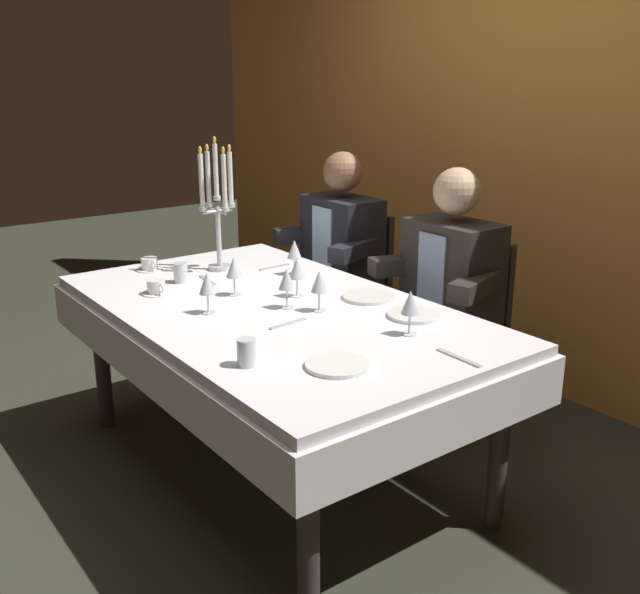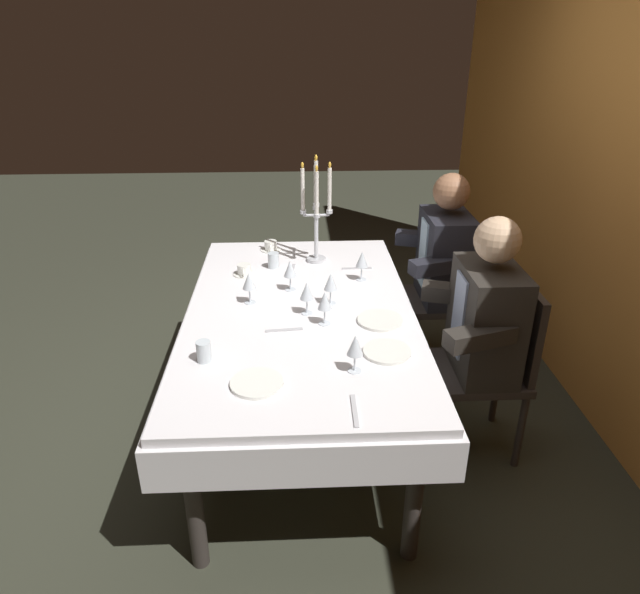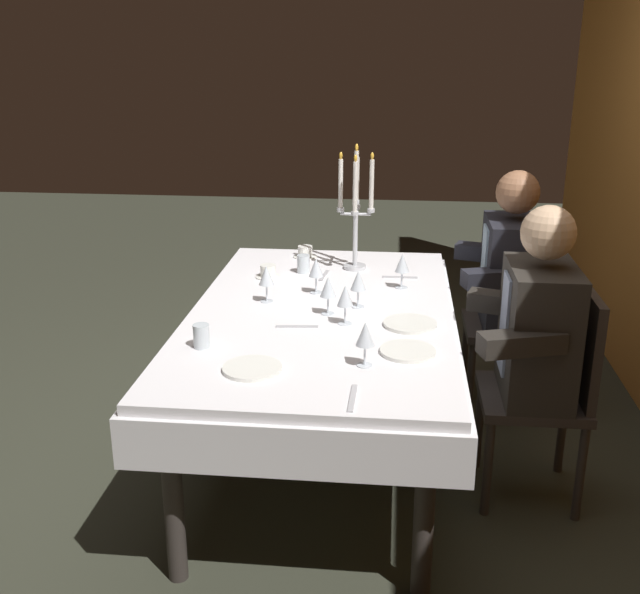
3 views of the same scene
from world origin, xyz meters
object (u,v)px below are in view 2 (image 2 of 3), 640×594
Objects in this scene: water_tumbler_0 at (204,351)px; coffee_cup_1 at (244,270)px; wine_glass_3 at (290,269)px; dinner_plate_2 at (387,352)px; wine_glass_2 at (325,302)px; wine_glass_6 at (355,346)px; seated_diner_1 at (487,319)px; coffee_cup_0 at (271,246)px; seated_diner_0 at (446,257)px; dining_table at (300,330)px; water_tumbler_1 at (273,260)px; candelabra at (316,212)px; wine_glass_0 at (307,292)px; wine_glass_1 at (331,282)px; dinner_plate_0 at (257,383)px; dinner_plate_1 at (380,320)px; wine_glass_5 at (362,260)px.

water_tumbler_0 reaches higher than coffee_cup_1.
dinner_plate_2 is at bearing 32.05° from wine_glass_3.
wine_glass_2 is 1.00× the size of wine_glass_6.
seated_diner_1 is at bearing 64.15° from coffee_cup_1.
seated_diner_0 is (0.14, 1.05, -0.03)m from coffee_cup_0.
dining_table is 21.74× the size of water_tumbler_1.
candelabra is 3.78× the size of wine_glass_2.
wine_glass_0 is 0.87m from seated_diner_1.
wine_glass_1 is at bearing 107.15° from dining_table.
dinner_plate_2 is (-0.21, 0.54, 0.00)m from dinner_plate_0.
wine_glass_3 reaches higher than dinner_plate_1.
candelabra is (-0.62, 0.10, 0.42)m from dining_table.
wine_glass_2 is (0.01, -0.26, 0.11)m from dinner_plate_1.
wine_glass_3 is 1.84× the size of water_tumbler_1.
wine_glass_0 and wine_glass_6 have the same top height.
candelabra reaches higher than wine_glass_5.
wine_glass_2 is 1.00× the size of wine_glass_3.
wine_glass_2 is at bearing 149.15° from dinner_plate_0.
wine_glass_2 reaches higher than coffee_cup_0.
dinner_plate_2 is at bearing 23.26° from coffee_cup_0.
wine_glass_1 is 0.77m from seated_diner_1.
wine_glass_3 is 1.01m from seated_diner_1.
seated_diner_1 is (0.76, 0.78, -0.30)m from candelabra.
water_tumbler_0 is (0.51, -0.55, -0.07)m from wine_glass_1.
dinner_plate_0 is 0.63m from wine_glass_0.
candelabra is 0.86m from dinner_plate_1.
wine_glass_3 is 0.40m from wine_glass_5.
wine_glass_6 is at bearing 5.45° from wine_glass_1.
wine_glass_0 is at bearing -96.14° from seated_diner_1.
wine_glass_3 is 0.60m from coffee_cup_0.
wine_glass_1 reaches higher than water_tumbler_1.
wine_glass_2 is 1.00× the size of wine_glass_5.
seated_diner_0 is at bearing 180.00° from seated_diner_1.
dinner_plate_0 is 1.44m from coffee_cup_0.
dinner_plate_1 is 1.63× the size of coffee_cup_0.
dinner_plate_2 is at bearing 37.57° from coffee_cup_1.
seated_diner_1 is (0.09, 0.85, -0.12)m from wine_glass_0.
coffee_cup_1 is (-0.38, -0.46, -0.09)m from wine_glass_1.
coffee_cup_0 is at bearing 160.01° from coffee_cup_1.
coffee_cup_0 is (-0.96, -0.28, -0.09)m from wine_glass_2.
seated_diner_1 is (-0.29, 0.52, -0.01)m from dinner_plate_2.
wine_glass_2 is at bearing -166.29° from wine_glass_6.
wine_glass_2 and wine_glass_6 have the same top height.
wine_glass_0 and wine_glass_3 have the same top height.
candelabra is 2.88× the size of dinner_plate_1.
dinner_plate_0 is 1.27× the size of wine_glass_5.
water_tumbler_1 is at bearing -82.61° from seated_diner_0.
dinner_plate_1 is 0.37m from wine_glass_0.
seated_diner_0 is at bearing 97.39° from water_tumbler_1.
wine_glass_0 reaches higher than water_tumbler_0.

